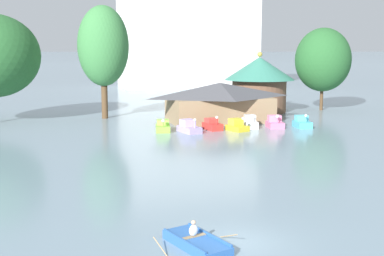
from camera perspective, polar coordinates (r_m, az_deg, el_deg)
The scene contains 14 objects.
ground_plane at distance 24.38m, azimuth 5.18°, elevation -12.56°, with size 2000.00×2000.00×0.00m, color gray.
rowboat_with_rower at distance 23.72m, azimuth 0.51°, elevation -12.55°, with size 3.76×3.86×1.46m.
pedal_boat_lime at distance 54.93m, azimuth -3.26°, elevation 0.14°, with size 1.98×2.86×1.49m.
pedal_boat_lavender at distance 54.26m, azimuth -0.36°, elevation 0.07°, with size 2.12×3.22×1.64m.
pedal_boat_red at distance 56.01m, azimuth 2.26°, elevation 0.32°, with size 1.78×2.62×1.64m.
pedal_boat_yellow at distance 55.51m, azimuth 5.01°, elevation 0.22°, with size 2.21×2.65×1.61m.
pedal_boat_white at distance 57.80m, azimuth 6.47°, elevation 0.60°, with size 1.92×2.71×1.64m.
pedal_boat_pink at distance 58.18m, azimuth 9.17°, elevation 0.58°, with size 2.02×2.58×1.59m.
pedal_boat_cyan at distance 58.86m, azimuth 12.11°, elevation 0.58°, with size 1.81×2.53×1.62m.
boathouse at distance 61.94m, azimuth 3.09°, elevation 2.99°, with size 12.97×7.61×4.71m.
green_roof_pavilion at distance 71.85m, azimuth 7.48°, elevation 5.18°, with size 9.63×9.63×8.28m.
shoreline_tree_mid at distance 65.43m, azimuth -9.83°, elevation 8.92°, with size 6.34×6.34×14.04m.
shoreline_tree_right at distance 75.28m, azimuth 14.32°, elevation 7.34°, with size 7.81×7.81×11.61m.
background_building_block at distance 117.07m, azimuth -0.48°, elevation 11.22°, with size 30.49×13.74×26.98m.
Camera 1 is at (-8.55, -21.01, 8.94)m, focal length 48.08 mm.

